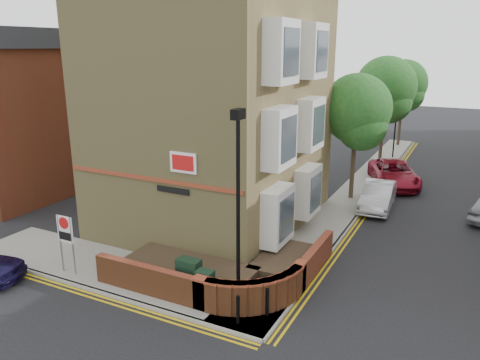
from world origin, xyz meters
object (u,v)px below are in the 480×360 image
object	(u,v)px
utility_cabinet_large	(189,276)
silver_car_near	(378,196)
zone_sign	(65,234)
lamppost	(238,212)

from	to	relation	value
utility_cabinet_large	silver_car_near	size ratio (longest dim) A/B	0.29
utility_cabinet_large	silver_car_near	bearing A→B (deg)	71.78
utility_cabinet_large	zone_sign	size ratio (longest dim) A/B	0.55
zone_sign	lamppost	bearing A→B (deg)	6.07
zone_sign	silver_car_near	xyz separation A→B (m)	(8.60, 12.65, -0.96)
lamppost	utility_cabinet_large	xyz separation A→B (m)	(-1.90, 0.10, -2.62)
silver_car_near	zone_sign	bearing A→B (deg)	-127.38
lamppost	zone_sign	world-z (taller)	lamppost
utility_cabinet_large	silver_car_near	xyz separation A→B (m)	(3.90, 11.85, -0.03)
zone_sign	silver_car_near	size ratio (longest dim) A/B	0.53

